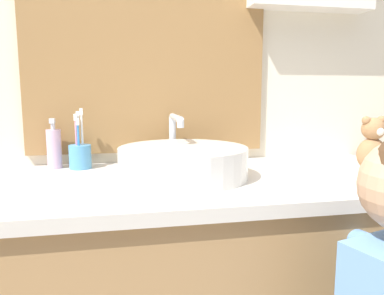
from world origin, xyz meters
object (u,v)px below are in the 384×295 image
object	(u,v)px
toothbrush_holder	(80,154)
soap_dispenser	(54,148)
sink_basin	(183,161)
teddy_bear	(372,145)

from	to	relation	value
toothbrush_holder	soap_dispenser	world-z (taller)	toothbrush_holder
sink_basin	soap_dispenser	distance (m)	0.46
toothbrush_holder	teddy_bear	world-z (taller)	toothbrush_holder
toothbrush_holder	soap_dispenser	xyz separation A→B (m)	(-0.08, 0.02, 0.02)
sink_basin	soap_dispenser	bearing A→B (deg)	151.50
soap_dispenser	teddy_bear	distance (m)	1.05
teddy_bear	sink_basin	bearing A→B (deg)	177.87
sink_basin	toothbrush_holder	xyz separation A→B (m)	(-0.32, 0.20, -0.00)
sink_basin	toothbrush_holder	distance (m)	0.37
sink_basin	teddy_bear	size ratio (longest dim) A/B	2.44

